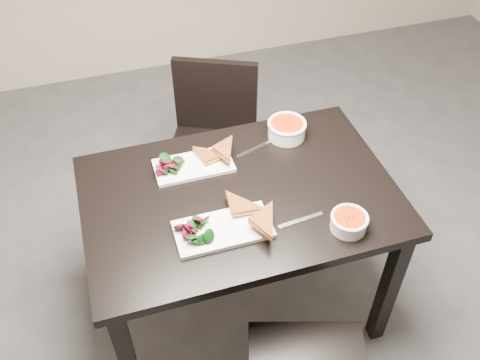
{
  "coord_description": "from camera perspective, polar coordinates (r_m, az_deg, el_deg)",
  "views": [
    {
      "loc": [
        -0.72,
        -1.05,
        2.21
      ],
      "look_at": [
        -0.3,
        0.31,
        0.82
      ],
      "focal_mm": 39.73,
      "sensor_mm": 36.0,
      "label": 1
    }
  ],
  "objects": [
    {
      "name": "ground",
      "position": [
        2.55,
        8.94,
        -16.77
      ],
      "size": [
        5.0,
        5.0,
        0.0
      ],
      "primitive_type": "plane",
      "color": "#47474C",
      "rests_on": "ground"
    },
    {
      "name": "sandwich_far",
      "position": [
        2.12,
        -3.27,
        2.3
      ],
      "size": [
        0.18,
        0.15,
        0.05
      ],
      "primitive_type": null,
      "rotation": [
        0.0,
        0.0,
        0.26
      ],
      "color": "#A04C21",
      "rests_on": "plate_far"
    },
    {
      "name": "table",
      "position": [
        2.11,
        0.0,
        -3.28
      ],
      "size": [
        1.2,
        0.8,
        0.75
      ],
      "color": "black",
      "rests_on": "ground"
    },
    {
      "name": "salad_far",
      "position": [
        2.12,
        -7.69,
        1.58
      ],
      "size": [
        0.1,
        0.09,
        0.04
      ],
      "primitive_type": null,
      "color": "black",
      "rests_on": "plate_far"
    },
    {
      "name": "cutlery_far",
      "position": [
        2.23,
        1.59,
        3.38
      ],
      "size": [
        0.18,
        0.07,
        0.0
      ],
      "primitive_type": "cube",
      "rotation": [
        0.0,
        0.0,
        0.32
      ],
      "color": "silver",
      "rests_on": "table"
    },
    {
      "name": "soup_bowl_far",
      "position": [
        2.28,
        5.04,
        5.56
      ],
      "size": [
        0.17,
        0.17,
        0.07
      ],
      "color": "white",
      "rests_on": "table"
    },
    {
      "name": "chair_far",
      "position": [
        2.72,
        -2.9,
        4.81
      ],
      "size": [
        0.56,
        0.56,
        0.85
      ],
      "rotation": [
        0.0,
        0.0,
        -0.43
      ],
      "color": "black",
      "rests_on": "ground"
    },
    {
      "name": "plate_far",
      "position": [
        2.15,
        -5.01,
        1.54
      ],
      "size": [
        0.31,
        0.16,
        0.02
      ],
      "primitive_type": "cube",
      "color": "white",
      "rests_on": "table"
    },
    {
      "name": "soup_bowl_near",
      "position": [
        1.93,
        11.63,
        -4.37
      ],
      "size": [
        0.14,
        0.14,
        0.06
      ],
      "color": "white",
      "rests_on": "table"
    },
    {
      "name": "cutlery_near",
      "position": [
        1.95,
        6.52,
        -4.31
      ],
      "size": [
        0.18,
        0.03,
        0.0
      ],
      "primitive_type": "cube",
      "rotation": [
        0.0,
        0.0,
        0.1
      ],
      "color": "silver",
      "rests_on": "table"
    },
    {
      "name": "plate_near",
      "position": [
        1.91,
        -1.83,
        -5.32
      ],
      "size": [
        0.35,
        0.17,
        0.02
      ],
      "primitive_type": "cube",
      "color": "white",
      "rests_on": "table"
    },
    {
      "name": "sandwich_near",
      "position": [
        1.9,
        -0.09,
        -3.83
      ],
      "size": [
        0.18,
        0.14,
        0.06
      ],
      "primitive_type": null,
      "rotation": [
        0.0,
        0.0,
        -0.06
      ],
      "color": "#A04C21",
      "rests_on": "plate_near"
    },
    {
      "name": "salad_near",
      "position": [
        1.87,
        -4.82,
        -5.35
      ],
      "size": [
        0.11,
        0.1,
        0.05
      ],
      "primitive_type": null,
      "color": "black",
      "rests_on": "plate_near"
    }
  ]
}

